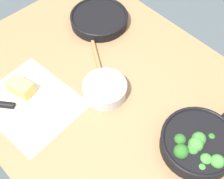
% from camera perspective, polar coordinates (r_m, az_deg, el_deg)
% --- Properties ---
extents(ground_plane, '(14.00, 14.00, 0.00)m').
position_cam_1_polar(ground_plane, '(1.78, -0.00, -14.86)').
color(ground_plane, '#424C51').
extents(dining_table_red, '(1.19, 0.86, 0.76)m').
position_cam_1_polar(dining_table_red, '(1.17, -0.00, -3.08)').
color(dining_table_red, olive).
rests_on(dining_table_red, ground_plane).
extents(skillet_broccoli, '(0.24, 0.36, 0.08)m').
position_cam_1_polar(skillet_broccoli, '(1.00, 15.58, -9.45)').
color(skillet_broccoli, black).
rests_on(skillet_broccoli, dining_table_red).
extents(skillet_eggs, '(0.32, 0.32, 0.04)m').
position_cam_1_polar(skillet_eggs, '(1.33, -2.34, 12.95)').
color(skillet_eggs, black).
rests_on(skillet_eggs, dining_table_red).
extents(wooden_spoon, '(0.37, 0.23, 0.02)m').
position_cam_1_polar(wooden_spoon, '(1.24, -3.36, 8.12)').
color(wooden_spoon, '#996B42').
rests_on(wooden_spoon, dining_table_red).
extents(parchment_sheet, '(0.34, 0.30, 0.00)m').
position_cam_1_polar(parchment_sheet, '(1.11, -14.60, -2.47)').
color(parchment_sheet, beige).
rests_on(parchment_sheet, dining_table_red).
extents(grater_knife, '(0.21, 0.18, 0.02)m').
position_cam_1_polar(grater_knife, '(1.11, -17.14, -2.99)').
color(grater_knife, silver).
rests_on(grater_knife, dining_table_red).
extents(cheese_block, '(0.10, 0.07, 0.05)m').
position_cam_1_polar(cheese_block, '(1.13, -16.46, 0.38)').
color(cheese_block, '#E0C15B').
rests_on(cheese_block, dining_table_red).
extents(prep_bowl_steel, '(0.15, 0.15, 0.05)m').
position_cam_1_polar(prep_bowl_steel, '(1.08, -1.33, 0.06)').
color(prep_bowl_steel, '#B7B7BC').
rests_on(prep_bowl_steel, dining_table_red).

